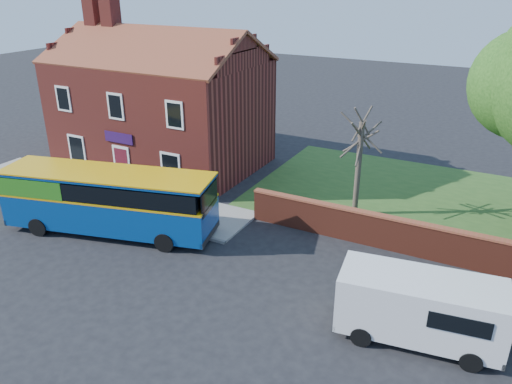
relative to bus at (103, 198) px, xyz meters
The scene contains 9 objects.
ground 4.78m from the bus, 33.99° to the right, with size 120.00×120.00×0.00m, color black.
pavement 4.93m from the bus, 135.40° to the left, with size 18.00×3.50×0.12m, color gray.
kerb 3.99m from the bus, 155.46° to the left, with size 18.00×0.15×0.14m, color slate.
grass_strip 19.80m from the bus, 32.19° to the left, with size 26.00×12.00×0.04m, color #426B28.
shop_building 9.75m from the bus, 110.28° to the left, with size 12.30×8.13×10.50m.
boundary_wall 17.32m from the bus, 15.11° to the left, with size 22.00×0.38×1.60m.
bus is the anchor object (origin of this frame).
van_near 14.75m from the bus, ahead, with size 5.49×2.77×2.31m.
bare_tree 12.38m from the bus, 36.04° to the left, with size 1.99×2.37×5.31m.
Camera 1 is at (12.49, -12.97, 11.24)m, focal length 35.00 mm.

